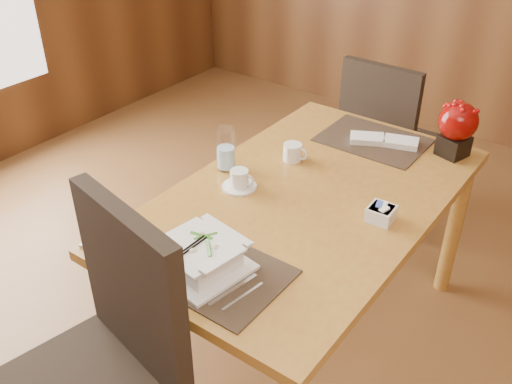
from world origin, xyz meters
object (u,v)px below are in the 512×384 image
Objects in this scene: dining_table at (306,216)px; near_chair at (102,359)px; soup_setting at (202,257)px; sugar_caddy at (381,214)px; creamer_jug at (292,152)px; berry_decor at (457,126)px; far_chair at (384,133)px; water_glass at (226,149)px; bread_plate at (114,239)px; coffee_cup at (239,180)px.

near_chair is (-0.13, -0.92, -0.05)m from dining_table.
soup_setting is 0.42m from near_chair.
sugar_caddy is 0.08× the size of near_chair.
creamer_jug is 0.69m from berry_decor.
far_chair is (-0.49, 0.43, -0.35)m from berry_decor.
far_chair is at bearing 138.63° from berry_decor.
bread_plate is at bearing -90.00° from water_glass.
water_glass reaches higher than bread_plate.
water_glass is 0.67m from sugar_caddy.
dining_table is 16.84× the size of sugar_caddy.
berry_decor is at bearing 139.70° from far_chair.
water_glass reaches higher than dining_table.
dining_table is 1.58× the size of far_chair.
soup_setting is at bearing -119.65° from sugar_caddy.
water_glass is 0.19× the size of far_chair.
water_glass is at bearing 90.00° from bread_plate.
water_glass is 1.09× the size of bread_plate.
sugar_caddy is at bearing 13.22° from coffee_cup.
bread_plate is (-0.37, -0.62, 0.10)m from dining_table.
sugar_caddy is 1.16m from far_chair.
water_glass is 0.60m from bread_plate.
soup_setting is 3.27× the size of sugar_caddy.
soup_setting is 0.66m from sugar_caddy.
near_chair is at bearing -74.65° from water_glass.
sugar_caddy is (0.49, -0.18, -0.01)m from creamer_jug.
water_glass is 2.01× the size of sugar_caddy.
soup_setting is 2.90× the size of creamer_jug.
water_glass is at bearing -176.01° from dining_table.
near_chair reaches higher than sugar_caddy.
dining_table is 0.93m from near_chair.
water_glass is 1.79× the size of creamer_jug.
berry_decor is (0.52, 0.43, 0.10)m from creamer_jug.
soup_setting is 1.77× the size of bread_plate.
water_glass is (-0.37, -0.03, 0.19)m from dining_table.
water_glass is (-0.34, 0.54, 0.04)m from soup_setting.
coffee_cup reaches higher than sugar_caddy.
soup_setting is 1.65m from far_chair.
near_chair is 1.13× the size of far_chair.
near_chair is at bearing -114.34° from sugar_caddy.
near_chair reaches higher than bread_plate.
berry_decor is at bearing 43.18° from water_glass.
dining_table is 0.58m from soup_setting.
soup_setting is at bearing 95.59° from far_chair.
coffee_cup is 0.17m from water_glass.
coffee_cup is at bearing 75.49° from bread_plate.
creamer_jug is (0.04, 0.30, 0.00)m from coffee_cup.
far_chair is (-0.16, 1.06, -0.12)m from dining_table.
creamer_jug is at bearing 110.91° from soup_setting.
near_chair reaches higher than soup_setting.
creamer_jug is (-0.16, 0.75, -0.01)m from soup_setting.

